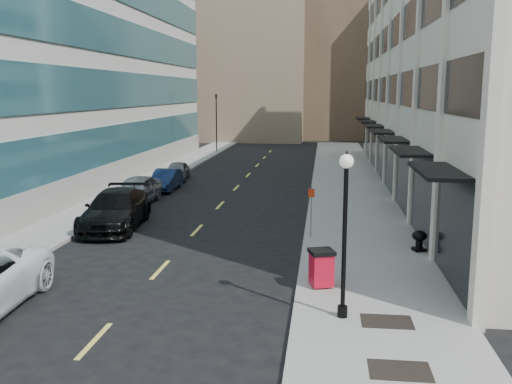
% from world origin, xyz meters
% --- Properties ---
extents(ground, '(160.00, 160.00, 0.00)m').
position_xyz_m(ground, '(0.00, 0.00, 0.00)').
color(ground, black).
rests_on(ground, ground).
extents(sidewalk_right, '(5.00, 80.00, 0.15)m').
position_xyz_m(sidewalk_right, '(7.50, 20.00, 0.07)').
color(sidewalk_right, gray).
rests_on(sidewalk_right, ground).
extents(sidewalk_left, '(3.00, 80.00, 0.15)m').
position_xyz_m(sidewalk_left, '(-6.50, 20.00, 0.07)').
color(sidewalk_left, gray).
rests_on(sidewalk_left, ground).
extents(building_right, '(15.30, 46.50, 18.25)m').
position_xyz_m(building_right, '(16.94, 26.99, 8.99)').
color(building_right, beige).
rests_on(building_right, ground).
extents(building_left, '(16.14, 46.00, 20.00)m').
position_xyz_m(building_left, '(-15.95, 27.00, 9.99)').
color(building_left, beige).
rests_on(building_left, ground).
extents(skyline_tan_near, '(14.00, 18.00, 28.00)m').
position_xyz_m(skyline_tan_near, '(-4.00, 68.00, 14.00)').
color(skyline_tan_near, '#866A57').
rests_on(skyline_tan_near, ground).
extents(skyline_brown, '(12.00, 16.00, 34.00)m').
position_xyz_m(skyline_brown, '(8.00, 72.00, 17.00)').
color(skyline_brown, brown).
rests_on(skyline_brown, ground).
extents(skyline_tan_far, '(12.00, 14.00, 22.00)m').
position_xyz_m(skyline_tan_far, '(-14.00, 78.00, 11.00)').
color(skyline_tan_far, '#866A57').
rests_on(skyline_tan_far, ground).
extents(skyline_stone, '(10.00, 14.00, 20.00)m').
position_xyz_m(skyline_stone, '(18.00, 66.00, 10.00)').
color(skyline_stone, beige).
rests_on(skyline_stone, ground).
extents(grate_mid, '(1.40, 1.00, 0.01)m').
position_xyz_m(grate_mid, '(7.60, 1.00, 0.15)').
color(grate_mid, black).
rests_on(grate_mid, sidewalk_right).
extents(grate_far, '(1.40, 1.00, 0.01)m').
position_xyz_m(grate_far, '(7.60, 3.80, 0.15)').
color(grate_far, black).
rests_on(grate_far, sidewalk_right).
extents(road_centerline, '(0.15, 68.20, 0.01)m').
position_xyz_m(road_centerline, '(0.00, 17.00, 0.01)').
color(road_centerline, '#D8CC4C').
rests_on(road_centerline, ground).
extents(traffic_signal, '(0.66, 0.66, 6.98)m').
position_xyz_m(traffic_signal, '(-5.50, 48.00, 5.72)').
color(traffic_signal, black).
rests_on(traffic_signal, ground).
extents(car_black_pickup, '(3.09, 6.31, 1.77)m').
position_xyz_m(car_black_pickup, '(-3.89, 14.00, 0.88)').
color(car_black_pickup, black).
rests_on(car_black_pickup, ground).
extents(car_silver_sedan, '(1.98, 4.77, 1.62)m').
position_xyz_m(car_silver_sedan, '(-4.80, 19.77, 0.81)').
color(car_silver_sedan, gray).
rests_on(car_silver_sedan, ground).
extents(car_blue_sedan, '(1.51, 4.14, 1.36)m').
position_xyz_m(car_blue_sedan, '(-4.43, 24.54, 0.68)').
color(car_blue_sedan, '#122144').
rests_on(car_blue_sedan, ground).
extents(car_grey_sedan, '(1.96, 4.03, 1.33)m').
position_xyz_m(car_grey_sedan, '(-4.80, 28.90, 0.66)').
color(car_grey_sedan, slate).
rests_on(car_grey_sedan, ground).
extents(trash_bin, '(0.94, 0.94, 1.22)m').
position_xyz_m(trash_bin, '(5.79, 6.47, 0.81)').
color(trash_bin, red).
rests_on(trash_bin, sidewalk_right).
extents(lamppost, '(0.39, 0.39, 4.67)m').
position_xyz_m(lamppost, '(6.40, 4.00, 2.89)').
color(lamppost, black).
rests_on(lamppost, sidewalk_right).
extents(sign_post, '(0.27, 0.07, 2.28)m').
position_xyz_m(sign_post, '(5.30, 12.80, 1.63)').
color(sign_post, slate).
rests_on(sign_post, sidewalk_right).
extents(urn_planter, '(0.59, 0.59, 0.82)m').
position_xyz_m(urn_planter, '(9.60, 11.13, 0.65)').
color(urn_planter, black).
rests_on(urn_planter, sidewalk_right).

